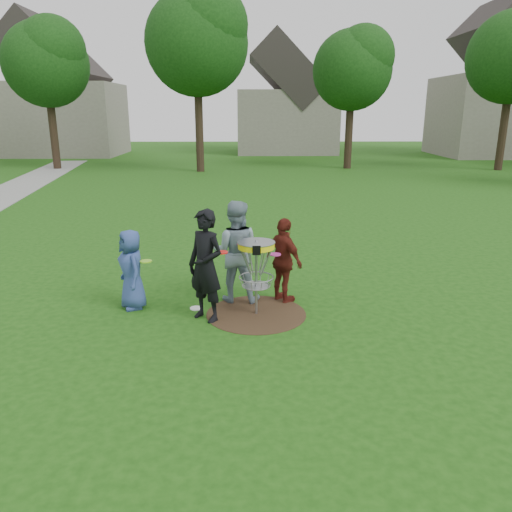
{
  "coord_description": "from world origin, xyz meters",
  "views": [
    {
      "loc": [
        -0.12,
        -8.33,
        3.54
      ],
      "look_at": [
        0.0,
        0.3,
        1.0
      ],
      "focal_mm": 35.0,
      "sensor_mm": 36.0,
      "label": 1
    }
  ],
  "objects_px": {
    "player_black": "(206,266)",
    "disc_golf_basket": "(256,260)",
    "player_maroon": "(284,260)",
    "player_blue": "(132,269)",
    "player_grey": "(235,252)"
  },
  "relations": [
    {
      "from": "player_maroon",
      "to": "player_blue",
      "type": "bearing_deg",
      "value": 59.16
    },
    {
      "from": "player_black",
      "to": "player_grey",
      "type": "relative_size",
      "value": 1.01
    },
    {
      "from": "player_black",
      "to": "player_maroon",
      "type": "distance_m",
      "value": 1.64
    },
    {
      "from": "player_blue",
      "to": "player_grey",
      "type": "xyz_separation_m",
      "value": [
        1.89,
        0.36,
        0.23
      ]
    },
    {
      "from": "player_blue",
      "to": "disc_golf_basket",
      "type": "bearing_deg",
      "value": 52.09
    },
    {
      "from": "player_black",
      "to": "player_maroon",
      "type": "relative_size",
      "value": 1.21
    },
    {
      "from": "player_blue",
      "to": "player_grey",
      "type": "height_order",
      "value": "player_grey"
    },
    {
      "from": "disc_golf_basket",
      "to": "player_black",
      "type": "bearing_deg",
      "value": -166.68
    },
    {
      "from": "player_grey",
      "to": "player_maroon",
      "type": "relative_size",
      "value": 1.2
    },
    {
      "from": "player_maroon",
      "to": "player_black",
      "type": "bearing_deg",
      "value": 84.42
    },
    {
      "from": "player_black",
      "to": "disc_golf_basket",
      "type": "bearing_deg",
      "value": 51.29
    },
    {
      "from": "player_grey",
      "to": "player_blue",
      "type": "bearing_deg",
      "value": 16.42
    },
    {
      "from": "disc_golf_basket",
      "to": "player_maroon",
      "type": "bearing_deg",
      "value": 50.3
    },
    {
      "from": "player_blue",
      "to": "player_grey",
      "type": "relative_size",
      "value": 0.76
    },
    {
      "from": "player_blue",
      "to": "disc_golf_basket",
      "type": "distance_m",
      "value": 2.31
    }
  ]
}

